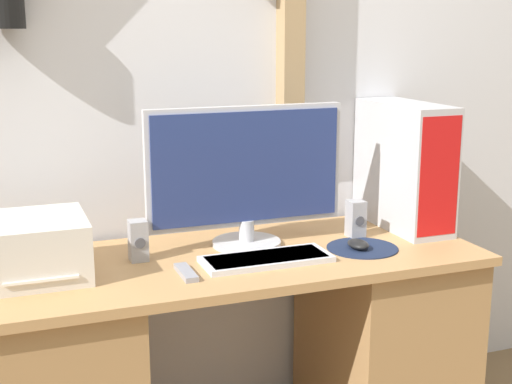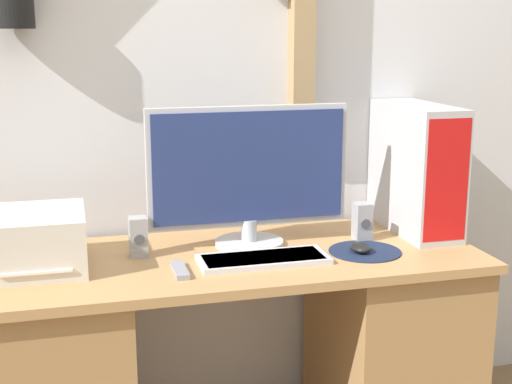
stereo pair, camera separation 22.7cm
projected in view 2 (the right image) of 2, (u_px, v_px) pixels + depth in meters
The scene contains 11 objects.
wall_back at pixel (208, 47), 2.50m from camera, with size 6.40×0.18×2.70m.
desk at pixel (234, 354), 2.37m from camera, with size 1.60×0.63×0.72m.
monitor at pixel (249, 173), 2.35m from camera, with size 0.67×0.23×0.47m.
keyboard at pixel (263, 259), 2.22m from camera, with size 0.41×0.16×0.02m.
mousepad at pixel (365, 251), 2.32m from camera, with size 0.24×0.24×0.00m.
mouse at pixel (360, 247), 2.31m from camera, with size 0.06×0.09×0.03m.
computer_tower at pixel (416, 168), 2.53m from camera, with size 0.17×0.44×0.45m.
printer at pixel (37, 241), 2.15m from camera, with size 0.29×0.32×0.18m.
speaker_left at pixel (138, 237), 2.26m from camera, with size 0.06×0.06×0.13m.
speaker_right at pixel (362, 222), 2.44m from camera, with size 0.06×0.06×0.13m.
remote_control at pixel (180, 270), 2.13m from camera, with size 0.04×0.15×0.02m.
Camera 2 is at (-0.48, -1.82, 1.43)m, focal length 50.00 mm.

